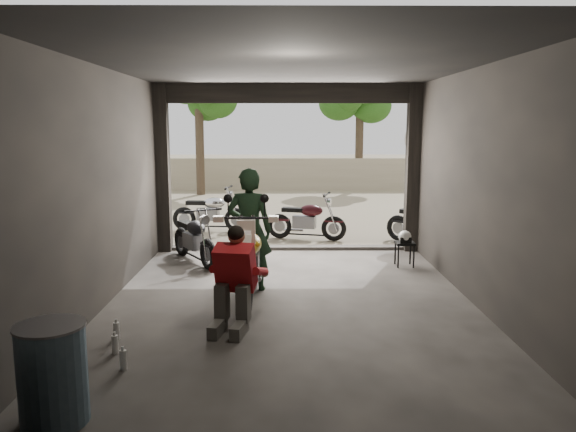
{
  "coord_description": "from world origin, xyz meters",
  "views": [
    {
      "loc": [
        -0.11,
        -7.3,
        2.43
      ],
      "look_at": [
        -0.03,
        0.6,
        1.15
      ],
      "focal_mm": 35.0,
      "sensor_mm": 36.0,
      "label": 1
    }
  ],
  "objects_px": {
    "outside_bike_b": "(306,216)",
    "main_bike": "(250,254)",
    "stool": "(405,246)",
    "outside_bike_c": "(425,220)",
    "sign_post": "(424,157)",
    "oil_drum": "(53,376)",
    "rider": "(249,230)",
    "mechanic": "(232,282)",
    "left_bike": "(194,234)",
    "outside_bike_a": "(210,209)",
    "helmet": "(405,237)"
  },
  "relations": [
    {
      "from": "outside_bike_b",
      "to": "main_bike",
      "type": "bearing_deg",
      "value": -178.42
    },
    {
      "from": "main_bike",
      "to": "stool",
      "type": "xyz_separation_m",
      "value": [
        2.57,
        1.72,
        -0.27
      ]
    },
    {
      "from": "outside_bike_c",
      "to": "sign_post",
      "type": "distance_m",
      "value": 1.52
    },
    {
      "from": "outside_bike_c",
      "to": "oil_drum",
      "type": "relative_size",
      "value": 1.82
    },
    {
      "from": "outside_bike_c",
      "to": "sign_post",
      "type": "xyz_separation_m",
      "value": [
        0.15,
        0.88,
        1.23
      ]
    },
    {
      "from": "outside_bike_c",
      "to": "stool",
      "type": "height_order",
      "value": "outside_bike_c"
    },
    {
      "from": "oil_drum",
      "to": "rider",
      "type": "bearing_deg",
      "value": 69.96
    },
    {
      "from": "rider",
      "to": "mechanic",
      "type": "xyz_separation_m",
      "value": [
        -0.11,
        -1.67,
        -0.31
      ]
    },
    {
      "from": "outside_bike_b",
      "to": "outside_bike_c",
      "type": "relative_size",
      "value": 0.98
    },
    {
      "from": "left_bike",
      "to": "outside_bike_a",
      "type": "distance_m",
      "value": 3.02
    },
    {
      "from": "main_bike",
      "to": "oil_drum",
      "type": "xyz_separation_m",
      "value": [
        -1.41,
        -3.41,
        -0.22
      ]
    },
    {
      "from": "outside_bike_b",
      "to": "rider",
      "type": "height_order",
      "value": "rider"
    },
    {
      "from": "left_bike",
      "to": "outside_bike_a",
      "type": "height_order",
      "value": "outside_bike_a"
    },
    {
      "from": "mechanic",
      "to": "outside_bike_b",
      "type": "bearing_deg",
      "value": 89.38
    },
    {
      "from": "left_bike",
      "to": "oil_drum",
      "type": "xyz_separation_m",
      "value": [
        -0.29,
        -5.49,
        -0.09
      ]
    },
    {
      "from": "mechanic",
      "to": "stool",
      "type": "distance_m",
      "value": 4.05
    },
    {
      "from": "main_bike",
      "to": "sign_post",
      "type": "height_order",
      "value": "sign_post"
    },
    {
      "from": "outside_bike_b",
      "to": "outside_bike_c",
      "type": "distance_m",
      "value": 2.46
    },
    {
      "from": "mechanic",
      "to": "helmet",
      "type": "relative_size",
      "value": 5.19
    },
    {
      "from": "outside_bike_a",
      "to": "oil_drum",
      "type": "height_order",
      "value": "outside_bike_a"
    },
    {
      "from": "left_bike",
      "to": "mechanic",
      "type": "relative_size",
      "value": 1.26
    },
    {
      "from": "left_bike",
      "to": "stool",
      "type": "xyz_separation_m",
      "value": [
        3.68,
        -0.35,
        -0.14
      ]
    },
    {
      "from": "sign_post",
      "to": "main_bike",
      "type": "bearing_deg",
      "value": -131.93
    },
    {
      "from": "main_bike",
      "to": "helmet",
      "type": "height_order",
      "value": "main_bike"
    },
    {
      "from": "outside_bike_a",
      "to": "outside_bike_b",
      "type": "xyz_separation_m",
      "value": [
        2.19,
        -1.0,
        -0.02
      ]
    },
    {
      "from": "left_bike",
      "to": "sign_post",
      "type": "distance_m",
      "value": 5.34
    },
    {
      "from": "outside_bike_c",
      "to": "helmet",
      "type": "xyz_separation_m",
      "value": [
        -0.81,
        -1.87,
        0.03
      ]
    },
    {
      "from": "outside_bike_b",
      "to": "mechanic",
      "type": "distance_m",
      "value": 5.5
    },
    {
      "from": "sign_post",
      "to": "outside_bike_a",
      "type": "bearing_deg",
      "value": 168.52
    },
    {
      "from": "left_bike",
      "to": "stool",
      "type": "height_order",
      "value": "left_bike"
    },
    {
      "from": "outside_bike_b",
      "to": "stool",
      "type": "xyz_separation_m",
      "value": [
        1.6,
        -2.38,
        -0.14
      ]
    },
    {
      "from": "stool",
      "to": "outside_bike_c",
      "type": "bearing_deg",
      "value": 66.35
    },
    {
      "from": "outside_bike_a",
      "to": "left_bike",
      "type": "bearing_deg",
      "value": -170.84
    },
    {
      "from": "rider",
      "to": "sign_post",
      "type": "distance_m",
      "value": 5.44
    },
    {
      "from": "outside_bike_a",
      "to": "stool",
      "type": "distance_m",
      "value": 5.07
    },
    {
      "from": "outside_bike_a",
      "to": "helmet",
      "type": "relative_size",
      "value": 6.67
    },
    {
      "from": "outside_bike_b",
      "to": "helmet",
      "type": "distance_m",
      "value": 2.89
    },
    {
      "from": "helmet",
      "to": "oil_drum",
      "type": "xyz_separation_m",
      "value": [
        -3.96,
        -5.09,
        -0.13
      ]
    },
    {
      "from": "left_bike",
      "to": "sign_post",
      "type": "height_order",
      "value": "sign_post"
    },
    {
      "from": "left_bike",
      "to": "mechanic",
      "type": "bearing_deg",
      "value": -105.08
    },
    {
      "from": "mechanic",
      "to": "sign_post",
      "type": "bearing_deg",
      "value": 68.39
    },
    {
      "from": "helmet",
      "to": "left_bike",
      "type": "bearing_deg",
      "value": 156.07
    },
    {
      "from": "outside_bike_b",
      "to": "stool",
      "type": "relative_size",
      "value": 3.38
    },
    {
      "from": "main_bike",
      "to": "mechanic",
      "type": "bearing_deg",
      "value": -95.1
    },
    {
      "from": "helmet",
      "to": "sign_post",
      "type": "distance_m",
      "value": 3.15
    },
    {
      "from": "outside_bike_b",
      "to": "outside_bike_c",
      "type": "xyz_separation_m",
      "value": [
        2.4,
        -0.55,
        0.01
      ]
    },
    {
      "from": "helmet",
      "to": "oil_drum",
      "type": "bearing_deg",
      "value": -145.67
    },
    {
      "from": "main_bike",
      "to": "outside_bike_c",
      "type": "xyz_separation_m",
      "value": [
        3.37,
        3.54,
        -0.12
      ]
    },
    {
      "from": "left_bike",
      "to": "rider",
      "type": "xyz_separation_m",
      "value": [
        1.09,
        -1.7,
        0.4
      ]
    },
    {
      "from": "rider",
      "to": "sign_post",
      "type": "relative_size",
      "value": 0.71
    }
  ]
}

